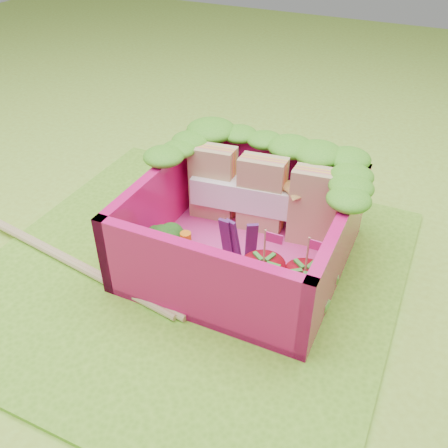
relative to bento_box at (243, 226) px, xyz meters
name	(u,v)px	position (x,y,z in m)	size (l,w,h in m)	color
ground	(191,273)	(-0.26, -0.24, -0.31)	(14.00, 14.00, 0.00)	#90B533
placemat	(191,271)	(-0.26, -0.24, -0.29)	(2.60, 2.60, 0.03)	#68AE27
bento_floor	(242,256)	(0.00, 0.00, -0.25)	(1.30, 1.30, 0.05)	#DD3893
bento_box	(243,226)	(0.00, 0.00, 0.00)	(1.30, 1.30, 0.55)	#D81268
lettuce_ruffle	(269,151)	(0.00, 0.44, 0.33)	(1.43, 0.77, 0.11)	#2F911A
sandwich_stack	(263,195)	(0.01, 0.33, 0.04)	(1.07, 0.28, 0.55)	tan
broccoli	(161,241)	(-0.43, -0.29, -0.06)	(0.32, 0.32, 0.24)	#568C44
carrot_sticks	(181,252)	(-0.29, -0.29, -0.10)	(0.10, 0.15, 0.26)	orange
purple_wedges	(237,243)	(0.02, -0.13, -0.04)	(0.22, 0.07, 0.38)	#3A1854
strawberry_left	(263,279)	(0.27, -0.32, -0.09)	(0.25, 0.25, 0.49)	red
strawberry_right	(303,285)	(0.50, -0.26, -0.10)	(0.24, 0.24, 0.48)	red
snap_peas	(285,288)	(0.38, -0.22, -0.20)	(0.67, 0.52, 0.05)	#73C13C
chopsticks	(47,249)	(-1.24, -0.49, -0.25)	(2.34, 0.42, 0.05)	tan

